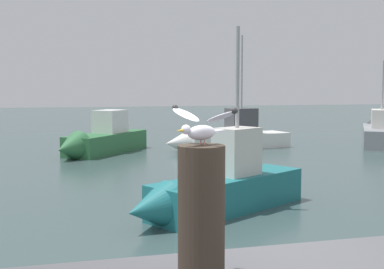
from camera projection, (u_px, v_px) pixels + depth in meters
name	position (u px, v px, depth m)	size (l,w,h in m)	color
mooring_post	(201.00, 213.00, 3.39)	(0.32, 0.32, 0.92)	#382D23
seagull	(201.00, 126.00, 3.33)	(0.39, 0.61, 0.26)	#C67360
boat_grey	(380.00, 132.00, 21.81)	(4.13, 5.42, 3.74)	gray
boat_teal	(217.00, 189.00, 9.62)	(4.16, 2.94, 3.65)	#1E7075
boat_white	(223.00, 138.00, 19.69)	(5.30, 2.08, 4.70)	silver
boat_green	(99.00, 141.00, 18.26)	(3.86, 4.47, 1.72)	#2D6B3D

